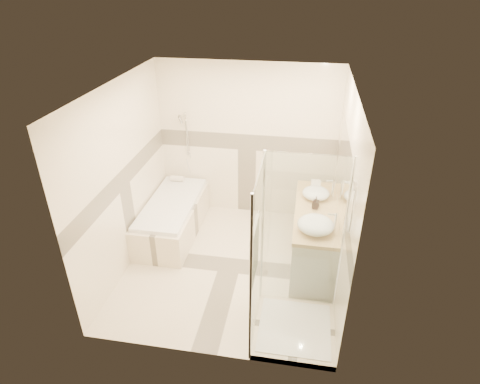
% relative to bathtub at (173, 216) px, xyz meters
% --- Properties ---
extents(room, '(2.82, 3.02, 2.52)m').
position_rel_bathtub_xyz_m(room, '(1.08, -0.64, 0.95)').
color(room, beige).
rests_on(room, ground).
extents(bathtub, '(0.75, 1.70, 0.56)m').
position_rel_bathtub_xyz_m(bathtub, '(0.00, 0.00, 0.00)').
color(bathtub, beige).
rests_on(bathtub, ground).
extents(vanity, '(0.58, 1.62, 0.85)m').
position_rel_bathtub_xyz_m(vanity, '(2.15, -0.35, 0.12)').
color(vanity, white).
rests_on(vanity, ground).
extents(shower_enclosure, '(0.96, 0.93, 2.04)m').
position_rel_bathtub_xyz_m(shower_enclosure, '(1.86, -1.62, 0.20)').
color(shower_enclosure, beige).
rests_on(shower_enclosure, ground).
extents(vessel_sink_near, '(0.37, 0.37, 0.15)m').
position_rel_bathtub_xyz_m(vessel_sink_near, '(2.13, -0.03, 0.62)').
color(vessel_sink_near, white).
rests_on(vessel_sink_near, vanity).
extents(vessel_sink_far, '(0.45, 0.45, 0.18)m').
position_rel_bathtub_xyz_m(vessel_sink_far, '(2.13, -0.85, 0.63)').
color(vessel_sink_far, white).
rests_on(vessel_sink_far, vanity).
extents(faucet_near, '(0.12, 0.03, 0.30)m').
position_rel_bathtub_xyz_m(faucet_near, '(2.34, -0.03, 0.72)').
color(faucet_near, silver).
rests_on(faucet_near, vanity).
extents(faucet_far, '(0.11, 0.03, 0.27)m').
position_rel_bathtub_xyz_m(faucet_far, '(2.35, -0.85, 0.70)').
color(faucet_far, silver).
rests_on(faucet_far, vanity).
extents(amenity_bottle_a, '(0.09, 0.09, 0.17)m').
position_rel_bathtub_xyz_m(amenity_bottle_a, '(2.13, -0.32, 0.63)').
color(amenity_bottle_a, black).
rests_on(amenity_bottle_a, vanity).
extents(amenity_bottle_b, '(0.13, 0.13, 0.13)m').
position_rel_bathtub_xyz_m(amenity_bottle_b, '(2.13, -0.31, 0.61)').
color(amenity_bottle_b, black).
rests_on(amenity_bottle_b, vanity).
extents(folded_towels, '(0.14, 0.23, 0.07)m').
position_rel_bathtub_xyz_m(folded_towels, '(2.13, 0.28, 0.58)').
color(folded_towels, white).
rests_on(folded_towels, vanity).
extents(rolled_towel, '(0.21, 0.10, 0.10)m').
position_rel_bathtub_xyz_m(rolled_towel, '(-0.11, 0.66, 0.30)').
color(rolled_towel, white).
rests_on(rolled_towel, bathtub).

